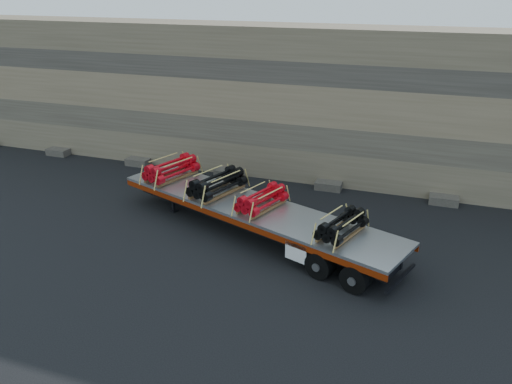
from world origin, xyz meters
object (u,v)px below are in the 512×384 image
trailer (253,220)px  bundle_front (171,169)px  bundle_midrear (262,200)px  bundle_midfront (217,184)px  bundle_rear (342,226)px

trailer → bundle_front: bundle_front is taller
bundle_front → bundle_midrear: 4.81m
trailer → bundle_midfront: (-1.66, 0.60, 1.00)m
trailer → bundle_rear: bearing=-0.0°
bundle_midrear → bundle_rear: bearing=-0.0°
bundle_midfront → bundle_rear: bundle_midfront is taller
bundle_rear → trailer: bearing=180.0°
bundle_midfront → bundle_midrear: 2.19m
bundle_midfront → bundle_rear: 5.49m
trailer → bundle_front: (-4.12, 1.49, 0.99)m
bundle_midrear → bundle_midfront: bearing=-180.0°
bundle_front → bundle_midfront: 2.62m
bundle_front → bundle_rear: bearing=0.0°
bundle_front → bundle_midrear: size_ratio=1.13×
bundle_midfront → bundle_rear: bearing=0.0°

